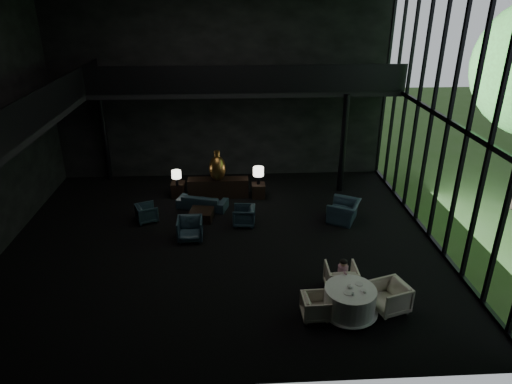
{
  "coord_description": "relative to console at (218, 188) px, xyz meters",
  "views": [
    {
      "loc": [
        0.38,
        -13.14,
        7.67
      ],
      "look_at": [
        1.13,
        0.5,
        1.56
      ],
      "focal_mm": 32.0,
      "sensor_mm": 36.0,
      "label": 1
    }
  ],
  "objects": [
    {
      "name": "mezzanine_back",
      "position": [
        1.22,
        1.36,
        3.62
      ],
      "size": [
        12.0,
        2.0,
        0.25
      ],
      "primitive_type": "cube",
      "color": "black",
      "rests_on": "wall_back"
    },
    {
      "name": "console",
      "position": [
        0.0,
        0.0,
        0.0
      ],
      "size": [
        2.4,
        0.55,
        0.76
      ],
      "primitive_type": "cube",
      "color": "black",
      "rests_on": "floor"
    },
    {
      "name": "dining_table",
      "position": [
        3.5,
        -7.44,
        -0.05
      ],
      "size": [
        1.49,
        1.49,
        0.75
      ],
      "color": "white",
      "rests_on": "floor"
    },
    {
      "name": "lounge_armchair_east",
      "position": [
        0.95,
        -2.48,
        -0.01
      ],
      "size": [
        0.75,
        0.79,
        0.75
      ],
      "primitive_type": "imported",
      "rotation": [
        0.0,
        0.0,
        -1.66
      ],
      "color": "black",
      "rests_on": "floor"
    },
    {
      "name": "table_lamp_right",
      "position": [
        1.6,
        -0.16,
        0.69
      ],
      "size": [
        0.42,
        0.42,
        0.7
      ],
      "color": "black",
      "rests_on": "side_table_right"
    },
    {
      "name": "side_table_right",
      "position": [
        1.6,
        -0.16,
        -0.1
      ],
      "size": [
        0.52,
        0.52,
        0.57
      ],
      "primitive_type": "cube",
      "color": "black",
      "rests_on": "floor"
    },
    {
      "name": "lounge_armchair_west",
      "position": [
        -2.51,
        -2.01,
        -0.06
      ],
      "size": [
        0.79,
        0.81,
        0.65
      ],
      "primitive_type": "imported",
      "rotation": [
        0.0,
        0.0,
        1.96
      ],
      "color": "black",
      "rests_on": "floor"
    },
    {
      "name": "dining_chair_north",
      "position": [
        3.51,
        -6.43,
        0.08
      ],
      "size": [
        0.92,
        0.86,
        0.93
      ],
      "primitive_type": "imported",
      "rotation": [
        0.0,
        0.0,
        3.12
      ],
      "color": "beige",
      "rests_on": "floor"
    },
    {
      "name": "window_armchair",
      "position": [
        4.53,
        -2.36,
        0.16
      ],
      "size": [
        1.26,
        1.46,
        1.07
      ],
      "primitive_type": "imported",
      "rotation": [
        0.0,
        0.0,
        -2.03
      ],
      "color": "black",
      "rests_on": "floor"
    },
    {
      "name": "coffee_table",
      "position": [
        -0.57,
        -1.98,
        -0.2
      ],
      "size": [
        0.92,
        0.92,
        0.36
      ],
      "primitive_type": "cube",
      "rotation": [
        0.0,
        0.0,
        -0.15
      ],
      "color": "black",
      "rests_on": "floor"
    },
    {
      "name": "railing_back",
      "position": [
        1.22,
        0.36,
        4.22
      ],
      "size": [
        12.0,
        0.06,
        1.0
      ],
      "primitive_type": "cube",
      "color": "black",
      "rests_on": "mezzanine_back"
    },
    {
      "name": "plate_b",
      "position": [
        3.76,
        -7.25,
        0.37
      ],
      "size": [
        0.2,
        0.2,
        0.01
      ],
      "primitive_type": "cylinder",
      "rotation": [
        0.0,
        0.0,
        0.02
      ],
      "color": "white",
      "rests_on": "dining_table"
    },
    {
      "name": "child",
      "position": [
        3.51,
        -6.54,
        0.36
      ],
      "size": [
        0.28,
        0.28,
        0.59
      ],
      "rotation": [
        0.0,
        0.0,
        3.14
      ],
      "color": "beige",
      "rests_on": "dining_chair_north"
    },
    {
      "name": "mezzanine_left",
      "position": [
        -5.78,
        -3.64,
        3.62
      ],
      "size": [
        2.0,
        12.0,
        0.25
      ],
      "primitive_type": "cube",
      "color": "black",
      "rests_on": "wall_left"
    },
    {
      "name": "plate_a",
      "position": [
        3.4,
        -7.61,
        0.38
      ],
      "size": [
        0.27,
        0.27,
        0.01
      ],
      "primitive_type": "cylinder",
      "rotation": [
        0.0,
        0.0,
        0.17
      ],
      "color": "white",
      "rests_on": "dining_table"
    },
    {
      "name": "saucer",
      "position": [
        3.79,
        -7.53,
        0.37
      ],
      "size": [
        0.17,
        0.17,
        0.01
      ],
      "primitive_type": "cylinder",
      "rotation": [
        0.0,
        0.0,
        0.12
      ],
      "color": "white",
      "rests_on": "dining_table"
    },
    {
      "name": "wall_back",
      "position": [
        0.22,
        2.36,
        3.62
      ],
      "size": [
        14.0,
        0.04,
        8.0
      ],
      "primitive_type": "cube",
      "color": "black",
      "rests_on": "ground"
    },
    {
      "name": "coffee_cup",
      "position": [
        3.81,
        -7.62,
        0.41
      ],
      "size": [
        0.1,
        0.1,
        0.07
      ],
      "primitive_type": "cylinder",
      "rotation": [
        0.0,
        0.0,
        -0.21
      ],
      "color": "white",
      "rests_on": "saucer"
    },
    {
      "name": "sofa",
      "position": [
        -0.58,
        -1.05,
        -0.05
      ],
      "size": [
        1.77,
        0.97,
        0.66
      ],
      "primitive_type": "imported",
      "rotation": [
        0.0,
        0.0,
        2.84
      ],
      "color": "#1A2D33",
      "rests_on": "floor"
    },
    {
      "name": "side_table_left",
      "position": [
        -1.6,
        0.08,
        -0.08
      ],
      "size": [
        0.54,
        0.54,
        0.6
      ],
      "primitive_type": "cube",
      "color": "black",
      "rests_on": "floor"
    },
    {
      "name": "table_lamp_left",
      "position": [
        -1.6,
        -0.19,
        0.66
      ],
      "size": [
        0.37,
        0.37,
        0.62
      ],
      "color": "black",
      "rests_on": "side_table_left"
    },
    {
      "name": "column_nw",
      "position": [
        -4.78,
        2.06,
        1.62
      ],
      "size": [
        0.24,
        0.24,
        4.0
      ],
      "primitive_type": "cylinder",
      "color": "black",
      "rests_on": "floor"
    },
    {
      "name": "dining_chair_east",
      "position": [
        4.57,
        -7.35,
        0.09
      ],
      "size": [
        1.09,
        1.13,
        0.94
      ],
      "primitive_type": "imported",
      "rotation": [
        0.0,
        0.0,
        -1.27
      ],
      "color": "beige",
      "rests_on": "floor"
    },
    {
      "name": "wall_front",
      "position": [
        0.22,
        -9.64,
        3.62
      ],
      "size": [
        14.0,
        0.04,
        8.0
      ],
      "primitive_type": "cube",
      "color": "black",
      "rests_on": "ground"
    },
    {
      "name": "bronze_urn",
      "position": [
        0.0,
        -0.15,
        0.9
      ],
      "size": [
        0.65,
        0.65,
        1.22
      ],
      "color": "olive",
      "rests_on": "console"
    },
    {
      "name": "railing_left",
      "position": [
        -4.78,
        -3.64,
        4.22
      ],
      "size": [
        0.06,
        12.0,
        1.0
      ],
      "primitive_type": "cube",
      "color": "black",
      "rests_on": "mezzanine_left"
    },
    {
      "name": "curtain_wall",
      "position": [
        7.17,
        -3.64,
        3.62
      ],
      "size": [
        0.2,
        12.0,
        8.0
      ],
      "primitive_type": null,
      "color": "black",
      "rests_on": "ground"
    },
    {
      "name": "floor",
      "position": [
        0.22,
        -3.64,
        -0.38
      ],
      "size": [
        14.0,
        12.0,
        0.02
      ],
      "primitive_type": "cube",
      "color": "black",
      "rests_on": "ground"
    },
    {
      "name": "cereal_bowl",
      "position": [
        3.49,
        -7.38,
        0.4
      ],
      "size": [
        0.14,
        0.14,
        0.07
      ],
      "primitive_type": "ellipsoid",
      "color": "white",
      "rests_on": "dining_table"
    },
    {
      "name": "column_ne",
      "position": [
        5.02,
        0.36,
        1.62
      ],
      "size": [
        0.24,
        0.24,
        4.0
      ],
      "primitive_type": "cylinder",
      "color": "black",
      "rests_on": "floor"
    },
    {
      "name": "cream_pot",
      "position": [
        3.48,
        -7.71,
        0.41
      ],
      "size": [
        0.08,
        0.08,
        0.07
      ],
      "primitive_type": "cylinder",
      "rotation": [
        0.0,
        0.0,
        0.38
      ],
      "color": "#99999E",
      "rests_on": "dining_table"
    },
    {
      "name": "lounge_armchair_south",
      "position": [
        -0.87,
        -3.4,
        0.07
      ],
      "size": [
        0.9,
        0.85,
        0.91
      ],
      "primitive_type": "imported",
      "rotation": [
        0.0,
        0.0,
        0.02
      ],
      "color": "#142F33",
      "rests_on": "floor"
    },
    {
      "name": "dining_chair_west",
      "position": [
        2.62,
        -7.55,
        -0.07
      ],
      "size": [
        0.6,
        0.63,
        0.63
      ],
      "primitive_type": "imported",
      "rotation": [
        0.0,
        0.0,
        1.6
      ],
      "color": "#BEB79C",
      "rests_on": "floor"
    }
  ]
}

